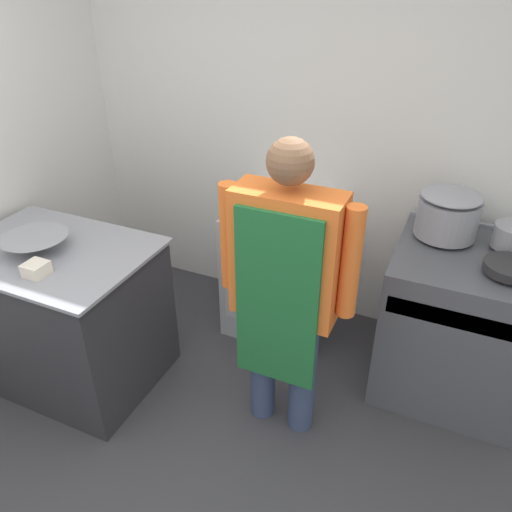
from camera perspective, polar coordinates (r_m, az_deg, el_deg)
wall_back at (r=3.35m, az=5.77°, el=14.49°), size 8.00×0.05×2.70m
prep_counter at (r=3.22m, az=-20.87°, el=-6.25°), size 1.09×0.80×0.90m
stove at (r=3.16m, az=22.06°, el=-7.06°), size 0.81×0.79×0.93m
fridge_unit at (r=3.43m, az=2.69°, el=-1.61°), size 0.64×0.60×0.89m
person_cook at (r=2.41m, az=3.37°, el=-2.87°), size 0.70×0.24×1.65m
mixing_bowl at (r=3.00m, az=-23.90°, el=1.34°), size 0.36×0.36×0.09m
plastic_tub at (r=2.77m, az=-23.83°, el=-1.38°), size 0.11×0.11×0.07m
stock_pot at (r=2.98m, az=21.11°, el=4.60°), size 0.34×0.34×0.27m
saute_pan at (r=2.80m, az=27.05°, el=-1.20°), size 0.26×0.26×0.05m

